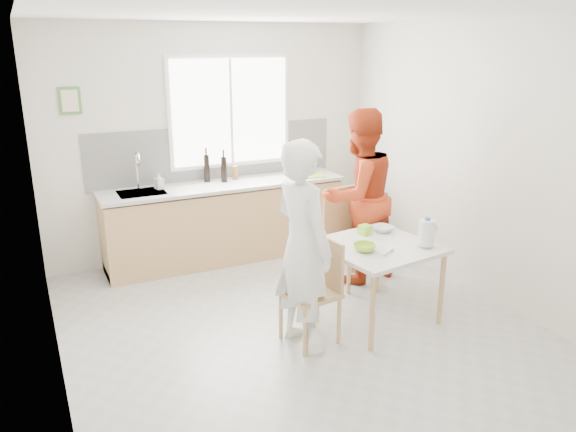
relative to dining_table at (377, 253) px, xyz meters
name	(u,v)px	position (x,y,z in m)	size (l,w,h in m)	color
ground	(301,329)	(-0.71, 0.11, -0.66)	(4.50, 4.50, 0.00)	#B7B7B2
room_shell	(302,149)	(-0.71, 0.11, 0.99)	(4.50, 4.50, 4.50)	silver
window	(230,112)	(-0.51, 2.34, 1.04)	(1.50, 0.06, 1.30)	white
backsplash	(215,153)	(-0.71, 2.35, 0.57)	(3.00, 0.02, 0.65)	white
picture_frame	(70,101)	(-2.26, 2.34, 1.24)	(0.22, 0.03, 0.28)	#4A863D
kitchen_counter	(226,225)	(-0.72, 2.06, -0.24)	(2.84, 0.64, 1.37)	tan
dining_table	(377,253)	(0.00, 0.00, 0.00)	(1.08, 1.08, 0.73)	silver
chair_left	(316,286)	(-0.67, -0.10, -0.16)	(0.47, 0.47, 0.90)	tan
chair_far	(348,231)	(0.23, 0.87, -0.10)	(0.53, 0.53, 1.01)	tan
person_white	(303,247)	(-0.82, -0.12, 0.23)	(0.65, 0.42, 1.77)	white
person_red	(358,197)	(0.36, 0.88, 0.27)	(0.90, 0.70, 1.85)	#B73616
bowl_green	(364,247)	(-0.19, -0.08, 0.11)	(0.20, 0.20, 0.06)	#9FCD2F
bowl_white	(383,229)	(0.26, 0.29, 0.10)	(0.20, 0.20, 0.05)	silver
milk_jug	(427,232)	(0.36, -0.23, 0.21)	(0.20, 0.14, 0.25)	white
green_box	(365,230)	(0.06, 0.29, 0.12)	(0.10, 0.10, 0.09)	#91D631
spoon	(388,253)	(-0.05, -0.23, 0.09)	(0.01, 0.01, 0.16)	#A5A5AA
cutting_board	(309,176)	(0.34, 1.95, 0.27)	(0.35, 0.25, 0.01)	#A4D430
wine_bottle_a	(207,168)	(-0.87, 2.23, 0.42)	(0.07, 0.07, 0.32)	black
wine_bottle_b	(224,169)	(-0.69, 2.13, 0.41)	(0.07, 0.07, 0.30)	black
jar_amber	(235,173)	(-0.53, 2.19, 0.34)	(0.06, 0.06, 0.16)	brown
soap_bottle	(159,181)	(-1.45, 2.13, 0.35)	(0.08, 0.08, 0.18)	#999999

